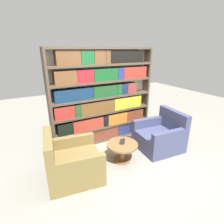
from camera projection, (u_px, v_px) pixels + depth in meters
name	position (u px, v px, depth m)	size (l,w,h in m)	color
ground_plane	(132.00, 165.00, 3.64)	(14.00, 14.00, 0.00)	gray
bookshelf	(104.00, 98.00, 4.30)	(2.63, 0.30, 2.31)	silver
armchair_left	(72.00, 163.00, 3.21)	(1.07, 1.04, 0.90)	olive
armchair_right	(160.00, 136.00, 4.18)	(1.02, 1.00, 0.90)	#42476B
coffee_table	(122.00, 149.00, 3.68)	(0.65, 0.65, 0.41)	brown
table_sign	(122.00, 142.00, 3.62)	(0.12, 0.06, 0.12)	black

